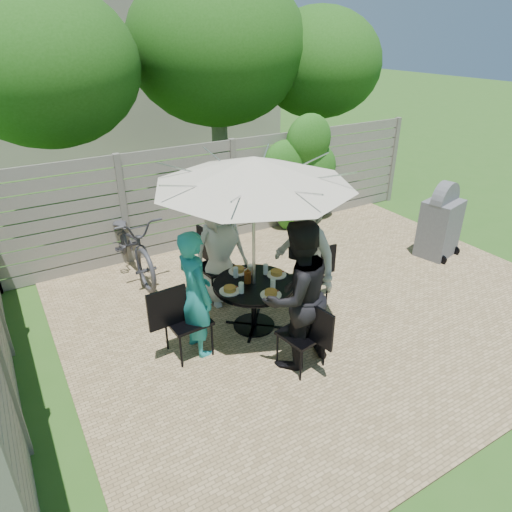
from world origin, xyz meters
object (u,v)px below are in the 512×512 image
chair_back (216,278)px  bicycle (130,242)px  plate_front (271,294)px  person_back (220,250)px  umbrella (254,171)px  glass_back (236,272)px  chair_left (188,334)px  chair_right (310,288)px  person_right (305,252)px  glass_left (241,288)px  glass_right (266,269)px  plate_right (276,273)px  patio_table (254,297)px  plate_left (230,290)px  bbq_grill (440,223)px  person_front (296,296)px  chair_front (302,347)px  syrup_jug (248,277)px  coffee_cup (251,270)px  glass_front (273,284)px  person_left (195,294)px  plate_back (238,270)px

chair_back → bicycle: bicycle is taller
plate_front → person_back: bearing=94.3°
umbrella → glass_back: bearing=116.3°
chair_left → bicycle: size_ratio=0.48×
umbrella → chair_right: umbrella is taller
umbrella → person_right: 1.50m
chair_left → glass_left: size_ratio=7.00×
glass_right → plate_right: bearing=-41.9°
patio_table → person_right: size_ratio=0.63×
plate_left → bbq_grill: bearing=3.5°
person_front → glass_right: size_ratio=12.85×
person_right → glass_right: person_right is taller
patio_table → bbq_grill: (3.80, 0.23, 0.13)m
patio_table → plate_front: 0.43m
chair_back → chair_front: (0.15, -1.93, -0.02)m
syrup_jug → patio_table: bearing=-35.5°
chair_left → syrup_jug: chair_left is taller
person_back → glass_right: bearing=-70.3°
coffee_cup → chair_left: bearing=-164.1°
glass_back → bicycle: (-0.79, 2.04, -0.21)m
coffee_cup → syrup_jug: bearing=-129.0°
bicycle → person_back: bearing=-62.0°
glass_back → glass_front: bearing=-63.7°
chair_back → glass_right: chair_back is taller
bicycle → glass_back: bearing=-71.0°
chair_front → bbq_grill: 3.92m
glass_back → chair_front: bearing=-80.7°
patio_table → plate_front: (0.03, -0.36, 0.23)m
chair_back → person_left: size_ratio=0.62×
plate_right → bicycle: 2.60m
patio_table → glass_right: 0.39m
bicycle → umbrella: bearing=-70.4°
person_left → person_right: size_ratio=0.91×
coffee_cup → chair_front: bearing=-90.4°
chair_back → chair_front: size_ratio=1.07×
chair_right → plate_right: bearing=7.2°
plate_back → glass_front: bearing=-76.1°
plate_left → patio_table: bearing=4.3°
coffee_cup → person_right: bearing=-12.5°
syrup_jug → person_right: bearing=1.1°
patio_table → chair_front: (0.07, -0.96, -0.19)m
person_back → bbq_grill: size_ratio=1.22×
person_left → plate_back: (0.80, 0.42, -0.10)m
chair_right → bicycle: bicycle is taller
glass_front → syrup_jug: 0.35m
plate_back → glass_left: bearing=-114.9°
person_back → chair_right: person_back is taller
patio_table → glass_back: glass_back is taller
person_front → syrup_jug: size_ratio=11.25×
patio_table → person_right: (0.83, 0.06, 0.41)m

